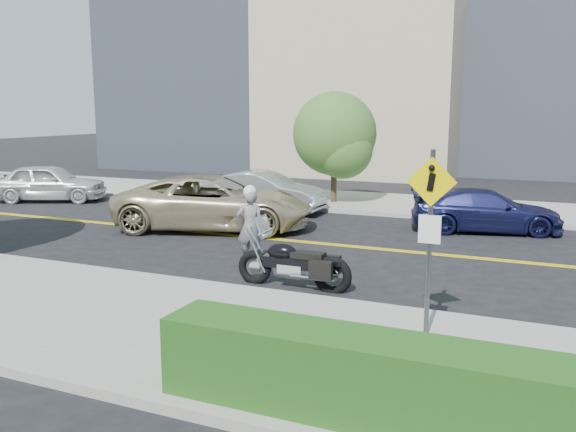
{
  "coord_description": "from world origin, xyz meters",
  "views": [
    {
      "loc": [
        5.94,
        -15.81,
        3.76
      ],
      "look_at": [
        0.07,
        -2.48,
        1.2
      ],
      "focal_mm": 38.0,
      "sensor_mm": 36.0,
      "label": 1
    }
  ],
  "objects_px": {
    "motorcycle": "(294,253)",
    "parked_car_blue": "(486,211)",
    "pedestrian_sign": "(430,225)",
    "parked_car_silver": "(264,192)",
    "parked_car_white": "(49,183)",
    "suv": "(214,203)",
    "motorcyclist": "(250,224)"
  },
  "relations": [
    {
      "from": "motorcyclist",
      "to": "parked_car_silver",
      "type": "height_order",
      "value": "motorcyclist"
    },
    {
      "from": "motorcyclist",
      "to": "suv",
      "type": "relative_size",
      "value": 0.31
    },
    {
      "from": "motorcyclist",
      "to": "motorcycle",
      "type": "bearing_deg",
      "value": 110.18
    },
    {
      "from": "parked_car_silver",
      "to": "motorcycle",
      "type": "bearing_deg",
      "value": -150.93
    },
    {
      "from": "parked_car_blue",
      "to": "parked_car_silver",
      "type": "bearing_deg",
      "value": 71.35
    },
    {
      "from": "motorcycle",
      "to": "parked_car_white",
      "type": "height_order",
      "value": "parked_car_white"
    },
    {
      "from": "pedestrian_sign",
      "to": "suv",
      "type": "distance_m",
      "value": 10.68
    },
    {
      "from": "pedestrian_sign",
      "to": "motorcycle",
      "type": "bearing_deg",
      "value": 147.35
    },
    {
      "from": "motorcycle",
      "to": "parked_car_blue",
      "type": "xyz_separation_m",
      "value": [
        3.06,
        7.95,
        -0.1
      ]
    },
    {
      "from": "parked_car_white",
      "to": "parked_car_silver",
      "type": "relative_size",
      "value": 1.0
    },
    {
      "from": "suv",
      "to": "pedestrian_sign",
      "type": "bearing_deg",
      "value": -147.82
    },
    {
      "from": "motorcyclist",
      "to": "motorcycle",
      "type": "xyz_separation_m",
      "value": [
        1.83,
        -1.54,
        -0.21
      ]
    },
    {
      "from": "pedestrian_sign",
      "to": "parked_car_white",
      "type": "relative_size",
      "value": 0.66
    },
    {
      "from": "pedestrian_sign",
      "to": "parked_car_blue",
      "type": "xyz_separation_m",
      "value": [
        -0.15,
        10.01,
        -1.3
      ]
    },
    {
      "from": "suv",
      "to": "parked_car_silver",
      "type": "height_order",
      "value": "suv"
    },
    {
      "from": "motorcycle",
      "to": "motorcyclist",
      "type": "bearing_deg",
      "value": 138.36
    },
    {
      "from": "motorcyclist",
      "to": "parked_car_blue",
      "type": "relative_size",
      "value": 0.43
    },
    {
      "from": "parked_car_white",
      "to": "parked_car_blue",
      "type": "distance_m",
      "value": 17.2
    },
    {
      "from": "parked_car_blue",
      "to": "parked_car_white",
      "type": "bearing_deg",
      "value": 77.18
    },
    {
      "from": "pedestrian_sign",
      "to": "parked_car_white",
      "type": "distance_m",
      "value": 19.74
    },
    {
      "from": "motorcycle",
      "to": "suv",
      "type": "relative_size",
      "value": 0.4
    },
    {
      "from": "pedestrian_sign",
      "to": "parked_car_silver",
      "type": "distance_m",
      "value": 13.29
    },
    {
      "from": "motorcyclist",
      "to": "parked_car_silver",
      "type": "relative_size",
      "value": 0.43
    },
    {
      "from": "motorcycle",
      "to": "parked_car_white",
      "type": "bearing_deg",
      "value": 151.17
    },
    {
      "from": "motorcyclist",
      "to": "suv",
      "type": "distance_m",
      "value": 4.49
    },
    {
      "from": "motorcycle",
      "to": "parked_car_blue",
      "type": "bearing_deg",
      "value": 67.4
    },
    {
      "from": "suv",
      "to": "parked_car_blue",
      "type": "xyz_separation_m",
      "value": [
        7.89,
        3.07,
        -0.2
      ]
    },
    {
      "from": "suv",
      "to": "parked_car_silver",
      "type": "xyz_separation_m",
      "value": [
        -0.0,
        3.58,
        -0.11
      ]
    },
    {
      "from": "suv",
      "to": "parked_car_white",
      "type": "bearing_deg",
      "value": 58.37
    },
    {
      "from": "motorcyclist",
      "to": "motorcycle",
      "type": "height_order",
      "value": "motorcyclist"
    },
    {
      "from": "parked_car_white",
      "to": "parked_car_silver",
      "type": "height_order",
      "value": "parked_car_white"
    },
    {
      "from": "parked_car_silver",
      "to": "parked_car_blue",
      "type": "relative_size",
      "value": 1.0
    }
  ]
}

